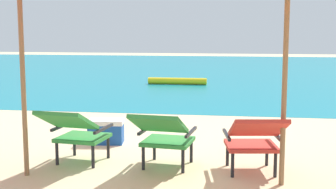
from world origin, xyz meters
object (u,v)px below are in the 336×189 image
lounge_chair_left (76,130)px  lounge_chair_center (164,134)px  cooler_box (106,131)px  swim_buoy (177,81)px  lounge_chair_right (254,138)px

lounge_chair_left → lounge_chair_center: 0.99m
lounge_chair_left → cooler_box: (0.04, 1.07, -0.24)m
lounge_chair_left → lounge_chair_center: bearing=-2.2°
lounge_chair_center → swim_buoy: bearing=96.2°
cooler_box → lounge_chair_center: bearing=-49.3°
lounge_chair_center → cooler_box: lounge_chair_center is taller
swim_buoy → lounge_chair_right: size_ratio=1.70×
cooler_box → lounge_chair_left: bearing=-92.1°
lounge_chair_center → cooler_box: 1.48m
lounge_chair_center → lounge_chair_left: bearing=177.8°
lounge_chair_right → cooler_box: size_ratio=1.87×
swim_buoy → lounge_chair_left: size_ratio=1.71×
lounge_chair_center → lounge_chair_right: same height
lounge_chair_left → lounge_chair_right: size_ratio=0.99×
lounge_chair_right → swim_buoy: bearing=102.9°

